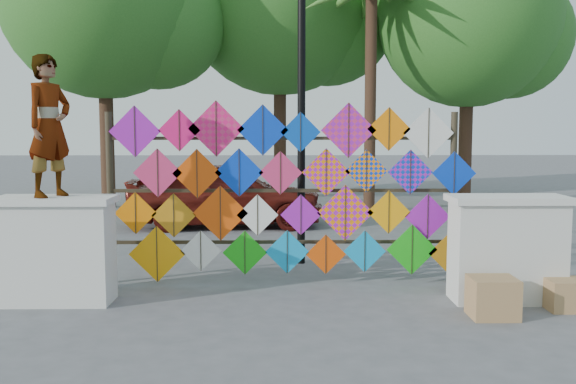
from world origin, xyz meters
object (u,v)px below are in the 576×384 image
object	(u,v)px
kite_rack	(287,192)
sedan	(225,194)
vendor_woman	(49,126)
lamppost	(301,87)

from	to	relation	value
kite_rack	sedan	bearing A→B (deg)	104.05
vendor_woman	sedan	world-z (taller)	vendor_woman
kite_rack	lamppost	distance (m)	1.95
sedan	kite_rack	bearing A→B (deg)	-169.07
kite_rack	vendor_woman	bearing A→B (deg)	-161.57
kite_rack	sedan	size ratio (longest dim) A/B	1.20
kite_rack	lamppost	size ratio (longest dim) A/B	1.10
kite_rack	vendor_woman	world-z (taller)	vendor_woman
sedan	lamppost	bearing A→B (deg)	-161.36
vendor_woman	sedan	size ratio (longest dim) A/B	0.41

